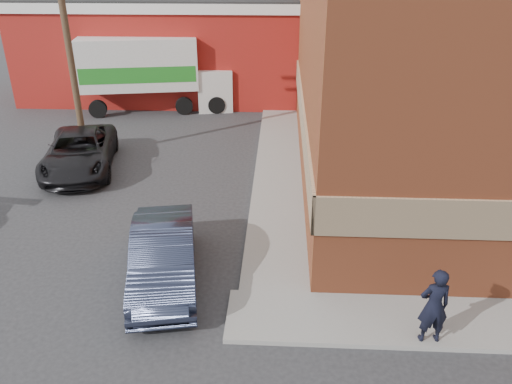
% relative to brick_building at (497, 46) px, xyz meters
% --- Properties ---
extents(ground, '(90.00, 90.00, 0.00)m').
position_rel_brick_building_xyz_m(ground, '(-8.50, -9.00, -4.68)').
color(ground, '#28282B').
rests_on(ground, ground).
extents(brick_building, '(14.25, 18.25, 9.36)m').
position_rel_brick_building_xyz_m(brick_building, '(0.00, 0.00, 0.00)').
color(brick_building, '#9C4728').
rests_on(brick_building, ground).
extents(sidewalk_west, '(1.80, 18.00, 0.12)m').
position_rel_brick_building_xyz_m(sidewalk_west, '(-7.90, 0.00, -4.62)').
color(sidewalk_west, gray).
rests_on(sidewalk_west, ground).
extents(warehouse, '(16.30, 8.30, 5.60)m').
position_rel_brick_building_xyz_m(warehouse, '(-14.50, 11.00, -1.87)').
color(warehouse, maroon).
rests_on(warehouse, ground).
extents(utility_pole, '(2.00, 0.26, 9.00)m').
position_rel_brick_building_xyz_m(utility_pole, '(-16.00, 0.00, 0.06)').
color(utility_pole, '#4C3A26').
rests_on(utility_pole, ground).
extents(man, '(0.70, 0.50, 1.81)m').
position_rel_brick_building_xyz_m(man, '(-4.51, -10.55, -3.66)').
color(man, black).
rests_on(man, sidewalk_south).
extents(sedan, '(2.40, 4.75, 1.49)m').
position_rel_brick_building_xyz_m(sedan, '(-10.76, -8.50, -3.94)').
color(sedan, '#282D43').
rests_on(sedan, ground).
extents(suv_a, '(3.62, 5.83, 1.51)m').
position_rel_brick_building_xyz_m(suv_a, '(-15.67, -1.29, -3.93)').
color(suv_a, black).
rests_on(suv_a, ground).
extents(box_truck, '(8.18, 3.71, 3.89)m').
position_rel_brick_building_xyz_m(box_truck, '(-14.59, 7.14, -2.44)').
color(box_truck, silver).
rests_on(box_truck, ground).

